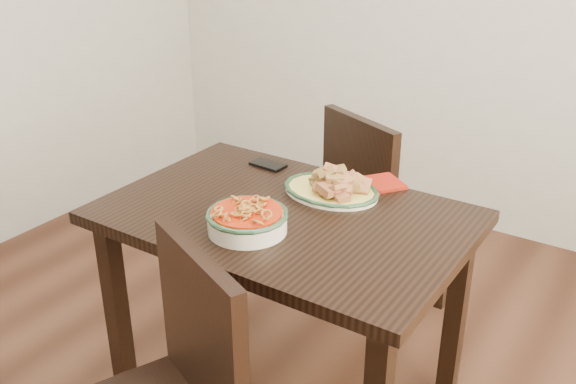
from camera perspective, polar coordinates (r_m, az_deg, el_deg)
The scene contains 6 objects.
dining_table at distance 2.07m, azimuth -0.30°, elevation -4.36°, with size 1.14×0.76×0.75m.
chair_far at distance 2.67m, azimuth 7.90°, elevation -1.09°, with size 0.55×0.55×0.89m.
fish_plate at distance 2.13m, azimuth 3.86°, elevation 0.94°, with size 0.33×0.25×0.11m.
noodle_bowl at distance 1.89m, azimuth -3.65°, elevation -2.31°, with size 0.25×0.25×0.08m.
smartphone at distance 2.37m, azimuth -1.79°, elevation 2.44°, with size 0.13×0.07×0.01m, color black.
napkin at distance 2.24m, azimuth 8.54°, elevation 0.83°, with size 0.13×0.11×0.01m, color maroon.
Camera 1 is at (1.13, -1.44, 1.65)m, focal length 40.00 mm.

